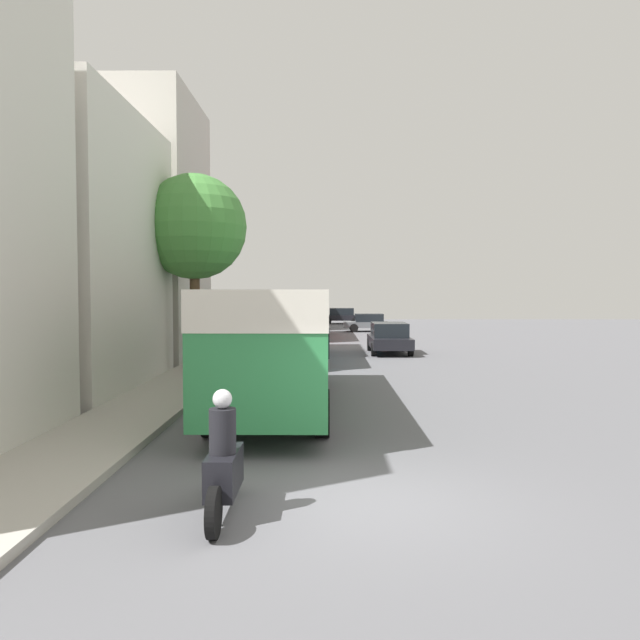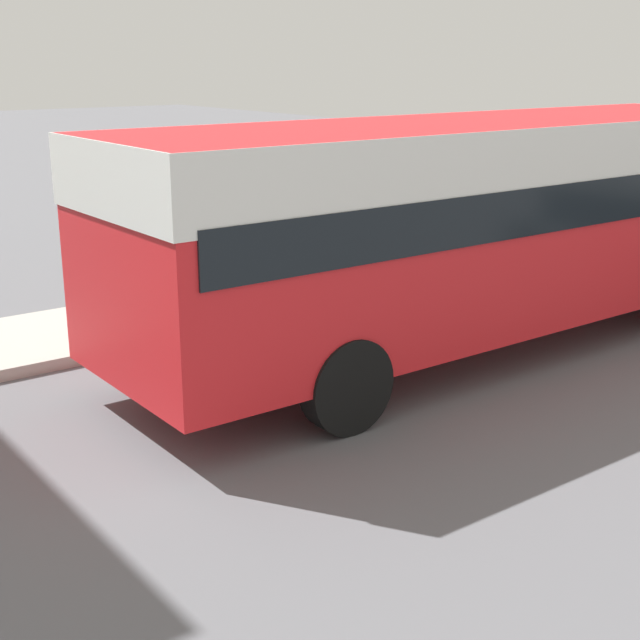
{
  "view_description": "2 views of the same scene",
  "coord_description": "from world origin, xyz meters",
  "px_view_note": "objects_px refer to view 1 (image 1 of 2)",
  "views": [
    {
      "loc": [
        -0.49,
        -8.8,
        3.02
      ],
      "look_at": [
        -0.78,
        26.03,
        1.45
      ],
      "focal_mm": 35.0,
      "sensor_mm": 36.0,
      "label": 1
    },
    {
      "loc": [
        6.06,
        24.63,
        3.65
      ],
      "look_at": [
        -0.15,
        29.29,
        1.36
      ],
      "focal_mm": 50.0,
      "sensor_mm": 36.0,
      "label": 2
    }
  ],
  "objects_px": {
    "bus_third_in_line": "(308,308)",
    "bus_lead": "(278,332)",
    "motorcycle_behind_lead": "(224,466)",
    "pedestrian_near_curb": "(267,315)",
    "car_distant": "(369,322)",
    "car_far_curb": "(342,316)",
    "car_crossing": "(389,337)",
    "bus_following": "(294,318)",
    "bus_rear": "(310,304)"
  },
  "relations": [
    {
      "from": "bus_following",
      "to": "bus_rear",
      "type": "relative_size",
      "value": 0.83
    },
    {
      "from": "bus_third_in_line",
      "to": "pedestrian_near_curb",
      "type": "distance_m",
      "value": 11.06
    },
    {
      "from": "pedestrian_near_curb",
      "to": "bus_third_in_line",
      "type": "bearing_deg",
      "value": -70.26
    },
    {
      "from": "motorcycle_behind_lead",
      "to": "pedestrian_near_curb",
      "type": "relative_size",
      "value": 1.25
    },
    {
      "from": "bus_rear",
      "to": "pedestrian_near_curb",
      "type": "bearing_deg",
      "value": -150.04
    },
    {
      "from": "bus_rear",
      "to": "car_crossing",
      "type": "bearing_deg",
      "value": -79.35
    },
    {
      "from": "bus_lead",
      "to": "bus_rear",
      "type": "height_order",
      "value": "bus_lead"
    },
    {
      "from": "bus_third_in_line",
      "to": "car_crossing",
      "type": "relative_size",
      "value": 2.27
    },
    {
      "from": "motorcycle_behind_lead",
      "to": "car_distant",
      "type": "bearing_deg",
      "value": 83.14
    },
    {
      "from": "motorcycle_behind_lead",
      "to": "car_crossing",
      "type": "height_order",
      "value": "motorcycle_behind_lead"
    },
    {
      "from": "bus_lead",
      "to": "car_far_curb",
      "type": "height_order",
      "value": "bus_lead"
    },
    {
      "from": "car_distant",
      "to": "pedestrian_near_curb",
      "type": "height_order",
      "value": "pedestrian_near_curb"
    },
    {
      "from": "bus_lead",
      "to": "car_crossing",
      "type": "distance_m",
      "value": 15.18
    },
    {
      "from": "bus_lead",
      "to": "pedestrian_near_curb",
      "type": "distance_m",
      "value": 36.29
    },
    {
      "from": "bus_lead",
      "to": "motorcycle_behind_lead",
      "type": "bearing_deg",
      "value": -91.04
    },
    {
      "from": "bus_following",
      "to": "car_distant",
      "type": "distance_m",
      "value": 19.9
    },
    {
      "from": "bus_following",
      "to": "bus_third_in_line",
      "type": "xyz_separation_m",
      "value": [
        0.21,
        13.69,
        0.05
      ]
    },
    {
      "from": "motorcycle_behind_lead",
      "to": "bus_following",
      "type": "bearing_deg",
      "value": 90.05
    },
    {
      "from": "car_crossing",
      "to": "motorcycle_behind_lead",
      "type": "bearing_deg",
      "value": 78.54
    },
    {
      "from": "bus_third_in_line",
      "to": "car_distant",
      "type": "distance_m",
      "value": 7.29
    },
    {
      "from": "car_crossing",
      "to": "car_distant",
      "type": "bearing_deg",
      "value": -90.64
    },
    {
      "from": "motorcycle_behind_lead",
      "to": "car_far_curb",
      "type": "height_order",
      "value": "motorcycle_behind_lead"
    },
    {
      "from": "bus_lead",
      "to": "car_far_curb",
      "type": "distance_m",
      "value": 43.19
    },
    {
      "from": "bus_third_in_line",
      "to": "motorcycle_behind_lead",
      "type": "relative_size",
      "value": 4.46
    },
    {
      "from": "bus_third_in_line",
      "to": "motorcycle_behind_lead",
      "type": "bearing_deg",
      "value": -90.33
    },
    {
      "from": "motorcycle_behind_lead",
      "to": "car_crossing",
      "type": "relative_size",
      "value": 0.51
    },
    {
      "from": "bus_third_in_line",
      "to": "motorcycle_behind_lead",
      "type": "height_order",
      "value": "bus_third_in_line"
    },
    {
      "from": "bus_lead",
      "to": "car_far_curb",
      "type": "relative_size",
      "value": 2.53
    },
    {
      "from": "motorcycle_behind_lead",
      "to": "pedestrian_near_curb",
      "type": "bearing_deg",
      "value": 94.6
    },
    {
      "from": "bus_lead",
      "to": "car_far_curb",
      "type": "bearing_deg",
      "value": 86.31
    },
    {
      "from": "car_far_curb",
      "to": "pedestrian_near_curb",
      "type": "distance_m",
      "value": 9.53
    },
    {
      "from": "bus_lead",
      "to": "car_distant",
      "type": "xyz_separation_m",
      "value": [
        4.56,
        31.3,
        -1.27
      ]
    },
    {
      "from": "car_distant",
      "to": "motorcycle_behind_lead",
      "type": "bearing_deg",
      "value": 173.14
    },
    {
      "from": "car_far_curb",
      "to": "pedestrian_near_curb",
      "type": "height_order",
      "value": "pedestrian_near_curb"
    },
    {
      "from": "bus_rear",
      "to": "motorcycle_behind_lead",
      "type": "height_order",
      "value": "bus_rear"
    },
    {
      "from": "bus_following",
      "to": "bus_rear",
      "type": "height_order",
      "value": "bus_rear"
    },
    {
      "from": "car_crossing",
      "to": "car_distant",
      "type": "xyz_separation_m",
      "value": [
        0.19,
        16.82,
        -0.06
      ]
    },
    {
      "from": "car_crossing",
      "to": "car_far_curb",
      "type": "distance_m",
      "value": 28.64
    },
    {
      "from": "motorcycle_behind_lead",
      "to": "bus_third_in_line",
      "type": "bearing_deg",
      "value": 89.67
    },
    {
      "from": "bus_following",
      "to": "car_crossing",
      "type": "relative_size",
      "value": 2.14
    },
    {
      "from": "car_crossing",
      "to": "pedestrian_near_curb",
      "type": "height_order",
      "value": "pedestrian_near_curb"
    },
    {
      "from": "car_distant",
      "to": "pedestrian_near_curb",
      "type": "relative_size",
      "value": 2.14
    },
    {
      "from": "car_crossing",
      "to": "car_far_curb",
      "type": "relative_size",
      "value": 1.06
    },
    {
      "from": "bus_rear",
      "to": "car_far_curb",
      "type": "relative_size",
      "value": 2.75
    },
    {
      "from": "bus_lead",
      "to": "bus_following",
      "type": "relative_size",
      "value": 1.11
    },
    {
      "from": "bus_third_in_line",
      "to": "bus_lead",
      "type": "bearing_deg",
      "value": -90.12
    },
    {
      "from": "bus_third_in_line",
      "to": "car_far_curb",
      "type": "bearing_deg",
      "value": 81.07
    },
    {
      "from": "car_far_curb",
      "to": "bus_third_in_line",
      "type": "bearing_deg",
      "value": -8.93
    },
    {
      "from": "car_distant",
      "to": "bus_following",
      "type": "bearing_deg",
      "value": 166.25
    },
    {
      "from": "bus_third_in_line",
      "to": "bus_rear",
      "type": "bearing_deg",
      "value": 90.6
    }
  ]
}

